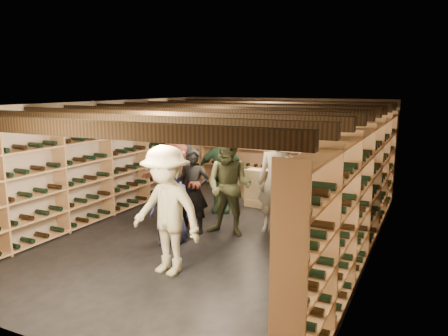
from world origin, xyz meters
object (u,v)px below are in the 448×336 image
object	(u,v)px
person_0	(183,179)
person_5	(176,183)
person_6	(171,202)
crate_stack_left	(257,188)
person_1	(193,191)
person_10	(221,171)
person_11	(312,183)
person_12	(336,208)
crate_loose	(304,200)
person_2	(229,186)
person_3	(166,211)
person_8	(345,195)
person_7	(276,182)
crate_stack_right	(247,184)

from	to	relation	value
person_0	person_5	world-z (taller)	person_5
person_6	person_0	bearing A→B (deg)	99.86
crate_stack_left	person_1	bearing A→B (deg)	-99.56
person_10	person_6	bearing A→B (deg)	-102.71
person_6	person_10	size ratio (longest dim) A/B	0.83
person_11	person_12	world-z (taller)	person_11
crate_stack_left	crate_loose	distance (m)	1.19
crate_stack_left	person_2	bearing A→B (deg)	-82.69
person_1	person_11	size ratio (longest dim) A/B	0.92
person_0	person_2	world-z (taller)	person_2
person_11	person_0	bearing A→B (deg)	174.28
person_11	person_5	bearing A→B (deg)	-173.68
person_11	person_3	bearing A→B (deg)	-132.56
person_11	person_8	bearing A→B (deg)	-47.07
crate_loose	person_2	distance (m)	2.95
person_2	person_7	xyz separation A→B (m)	(0.70, 0.55, 0.03)
person_0	person_1	size ratio (longest dim) A/B	1.04
person_1	person_2	size ratio (longest dim) A/B	0.87
person_12	crate_stack_right	bearing A→B (deg)	154.71
person_6	person_10	distance (m)	2.12
person_0	person_2	size ratio (longest dim) A/B	0.90
person_3	person_11	xyz separation A→B (m)	(1.31, 3.08, -0.08)
person_8	person_3	bearing A→B (deg)	-133.67
person_10	person_8	bearing A→B (deg)	-25.55
person_5	person_12	bearing A→B (deg)	15.78
person_7	person_12	distance (m)	1.34
person_12	person_7	bearing A→B (deg)	176.19
person_0	person_8	xyz separation A→B (m)	(3.24, 0.25, -0.05)
crate_stack_right	person_5	world-z (taller)	person_5
person_7	person_11	xyz separation A→B (m)	(0.52, 0.63, -0.09)
person_6	person_12	size ratio (longest dim) A/B	1.00
crate_loose	person_12	distance (m)	3.08
person_1	person_3	size ratio (longest dim) A/B	0.84
person_2	person_3	world-z (taller)	person_3
crate_loose	person_1	distance (m)	3.28
person_7	person_12	world-z (taller)	person_7
person_7	person_5	bearing A→B (deg)	-173.04
crate_loose	person_7	distance (m)	2.38
person_0	crate_loose	bearing A→B (deg)	72.54
crate_stack_right	person_1	size ratio (longest dim) A/B	0.43
person_3	person_10	distance (m)	3.29
crate_loose	person_1	world-z (taller)	person_1
person_7	person_12	xyz separation A→B (m)	(1.23, -0.50, -0.21)
person_3	person_5	size ratio (longest dim) A/B	1.10
crate_stack_left	person_5	bearing A→B (deg)	-113.54
person_8	person_5	bearing A→B (deg)	-172.79
person_5	person_1	bearing A→B (deg)	-6.58
person_12	person_1	bearing A→B (deg)	-156.44
person_2	person_5	size ratio (longest dim) A/B	1.06
person_1	person_6	xyz separation A→B (m)	(-0.08, -0.63, -0.05)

